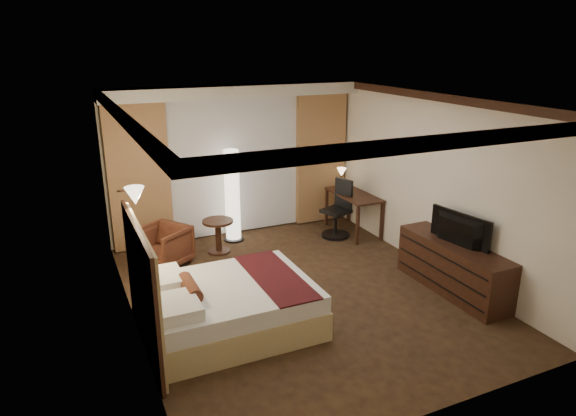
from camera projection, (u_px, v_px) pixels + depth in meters
name	position (u px, v px, depth m)	size (l,w,h in m)	color
floor	(300.00, 293.00, 7.29)	(4.50, 5.50, 0.01)	black
ceiling	(301.00, 100.00, 6.45)	(4.50, 5.50, 0.01)	white
back_wall	(234.00, 161.00, 9.24)	(4.50, 0.02, 2.70)	silver
left_wall	(127.00, 227.00, 5.97)	(0.02, 5.50, 2.70)	silver
right_wall	(434.00, 184.00, 7.76)	(0.02, 5.50, 2.70)	silver
crown_molding	(301.00, 105.00, 6.46)	(4.50, 5.50, 0.12)	black
soffit	(236.00, 91.00, 8.64)	(4.50, 0.50, 0.20)	white
curtain_sheer	(235.00, 167.00, 9.20)	(2.48, 0.04, 2.45)	silver
curtain_left_drape	(139.00, 178.00, 8.48)	(1.00, 0.14, 2.45)	tan
curtain_right_drape	(320.00, 159.00, 9.83)	(1.00, 0.14, 2.45)	tan
wall_sconce	(135.00, 196.00, 6.22)	(0.24, 0.24, 0.24)	white
bed	(230.00, 307.00, 6.31)	(2.01, 1.57, 0.59)	white
headboard	(143.00, 289.00, 5.77)	(0.12, 1.87, 1.50)	tan
armchair	(163.00, 244.00, 8.06)	(0.70, 0.65, 0.72)	#542819
side_table	(218.00, 236.00, 8.61)	(0.52, 0.52, 0.57)	black
floor_lamp	(232.00, 196.00, 8.96)	(0.35, 0.35, 1.66)	white
desk	(353.00, 213.00, 9.47)	(0.55, 1.22, 0.75)	black
desk_lamp	(341.00, 179.00, 9.70)	(0.18, 0.18, 0.34)	#FFD899
office_chair	(336.00, 209.00, 9.22)	(0.51, 0.51, 1.05)	black
dresser	(453.00, 267.00, 7.24)	(0.50, 1.86, 0.72)	black
television	(456.00, 225.00, 7.03)	(0.98, 0.56, 0.13)	black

